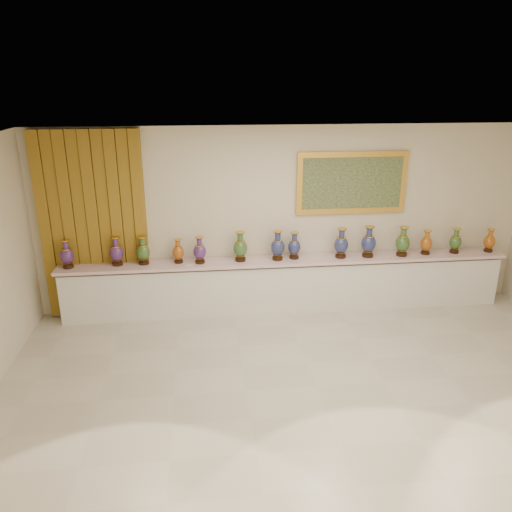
{
  "coord_description": "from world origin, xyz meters",
  "views": [
    {
      "loc": [
        -1.36,
        -5.26,
        3.65
      ],
      "look_at": [
        -0.57,
        1.7,
        1.17
      ],
      "focal_mm": 35.0,
      "sensor_mm": 36.0,
      "label": 1
    }
  ],
  "objects_px": {
    "vase_0": "(67,255)",
    "vase_2": "(143,252)",
    "counter": "(286,285)",
    "vase_1": "(117,253)"
  },
  "relations": [
    {
      "from": "vase_0",
      "to": "vase_1",
      "type": "height_order",
      "value": "vase_1"
    },
    {
      "from": "vase_0",
      "to": "vase_2",
      "type": "height_order",
      "value": "vase_2"
    },
    {
      "from": "counter",
      "to": "vase_1",
      "type": "relative_size",
      "value": 15.83
    },
    {
      "from": "counter",
      "to": "vase_1",
      "type": "bearing_deg",
      "value": 179.76
    },
    {
      "from": "counter",
      "to": "vase_2",
      "type": "relative_size",
      "value": 16.0
    },
    {
      "from": "vase_0",
      "to": "vase_1",
      "type": "bearing_deg",
      "value": 2.91
    },
    {
      "from": "vase_0",
      "to": "vase_1",
      "type": "distance_m",
      "value": 0.74
    },
    {
      "from": "counter",
      "to": "vase_0",
      "type": "distance_m",
      "value": 3.5
    },
    {
      "from": "vase_0",
      "to": "vase_2",
      "type": "relative_size",
      "value": 0.99
    },
    {
      "from": "vase_1",
      "to": "vase_0",
      "type": "bearing_deg",
      "value": -177.09
    }
  ]
}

